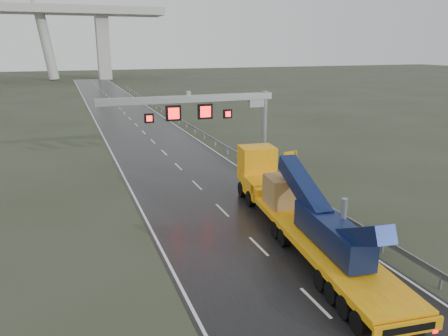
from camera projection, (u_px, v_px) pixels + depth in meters
name	position (u px, v px, depth m)	size (l,w,h in m)	color
ground	(293.00, 281.00, 21.08)	(400.00, 400.00, 0.00)	#2F3625
road	(144.00, 132.00, 57.19)	(11.00, 200.00, 0.02)	black
guardrail	(212.00, 139.00, 50.02)	(0.20, 140.00, 1.40)	gray
sign_gantry	(213.00, 112.00, 36.51)	(14.90, 1.20, 7.42)	silver
heavy_haul_truck	(292.00, 203.00, 26.48)	(4.90, 19.49, 4.54)	yellow
exit_sign_pair	(290.00, 160.00, 36.46)	(1.45, 0.44, 2.55)	gray
striped_barrier	(254.00, 165.00, 39.43)	(0.66, 0.35, 1.11)	red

